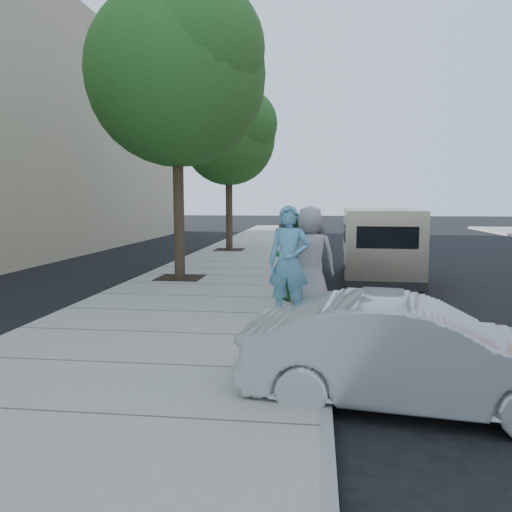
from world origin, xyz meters
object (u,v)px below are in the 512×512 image
at_px(person_officer, 289,263).
at_px(tree_far, 230,134).
at_px(person_gray_shirt, 310,258).
at_px(van, 378,243).
at_px(sedan, 411,353).
at_px(person_striped_polo, 312,249).
at_px(tree_near, 178,69).
at_px(parking_meter, 287,245).
at_px(person_green_shirt, 294,257).

bearing_deg(person_officer, tree_far, 113.38).
bearing_deg(tree_far, person_gray_shirt, -72.60).
bearing_deg(person_officer, van, 76.60).
height_order(van, sedan, van).
bearing_deg(van, person_striped_polo, -147.63).
bearing_deg(person_striped_polo, tree_near, -34.85).
bearing_deg(person_officer, parking_meter, 103.14).
distance_m(van, sedan, 8.52).
height_order(parking_meter, sedan, parking_meter).
bearing_deg(person_gray_shirt, parking_meter, -62.96).
height_order(tree_near, tree_far, tree_near).
xyz_separation_m(tree_near, person_officer, (3.10, -4.27, -4.40)).
xyz_separation_m(parking_meter, person_striped_polo, (0.48, 2.62, -0.33)).
bearing_deg(person_gray_shirt, person_striped_polo, -95.49).
relative_size(tree_near, tree_far, 1.16).
bearing_deg(person_striped_polo, person_gray_shirt, 56.10).
bearing_deg(parking_meter, person_gray_shirt, -39.75).
relative_size(parking_meter, person_green_shirt, 0.88).
distance_m(tree_far, parking_meter, 11.29).
relative_size(tree_near, sedan, 2.09).
relative_size(sedan, person_officer, 1.81).
bearing_deg(sedan, person_officer, 32.21).
height_order(parking_meter, person_striped_polo, person_striped_polo).
xyz_separation_m(tree_near, parking_meter, (2.98, -2.68, -4.25)).
bearing_deg(person_gray_shirt, tree_far, -78.10).
bearing_deg(person_gray_shirt, sedan, 100.09).
relative_size(person_officer, person_green_shirt, 1.11).
bearing_deg(tree_near, sedan, -58.55).
height_order(person_green_shirt, person_gray_shirt, person_gray_shirt).
bearing_deg(tree_far, sedan, -73.09).
relative_size(parking_meter, person_officer, 0.80).
relative_size(person_gray_shirt, person_striped_polo, 1.20).
bearing_deg(tree_far, van, -51.68).
height_order(tree_far, van, tree_far).
relative_size(parking_meter, van, 0.29).
height_order(tree_near, van, tree_near).
bearing_deg(person_striped_polo, tree_far, -99.62).
relative_size(tree_near, person_gray_shirt, 3.83).
bearing_deg(person_green_shirt, sedan, 112.85).
distance_m(person_green_shirt, person_striped_polo, 2.55).
distance_m(person_officer, person_gray_shirt, 0.92).
height_order(tree_far, sedan, tree_far).
height_order(person_gray_shirt, person_striped_polo, person_gray_shirt).
distance_m(sedan, person_officer, 3.61).
bearing_deg(tree_near, parking_meter, -41.96).
xyz_separation_m(person_officer, person_striped_polo, (0.35, 4.21, -0.18)).
xyz_separation_m(person_officer, person_green_shirt, (0.02, 1.69, -0.10)).
distance_m(parking_meter, person_green_shirt, 0.30).
bearing_deg(person_green_shirt, tree_far, -66.80).
bearing_deg(parking_meter, tree_near, 155.77).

